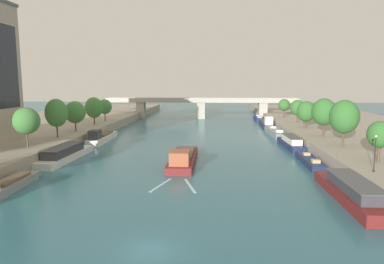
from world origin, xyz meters
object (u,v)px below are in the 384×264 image
Objects in this scene: moored_boat_right_upstream at (291,143)px; tree_left_far at (105,107)px; moored_boat_right_midway at (267,123)px; tree_left_past_mid at (75,112)px; moored_boat_right_gap_after at (275,132)px; tree_right_second at (306,111)px; moored_boat_left_end at (66,154)px; moored_boat_right_second at (352,191)px; tree_left_distant at (94,108)px; tree_right_distant at (284,105)px; tree_left_nearest at (26,121)px; lamppost_right_bank at (375,152)px; tree_right_third at (324,112)px; tree_right_past_mid at (380,135)px; moored_boat_left_downstream at (102,137)px; moored_boat_right_end at (258,118)px; barge_midriver at (183,158)px; bridge_far at (201,105)px; tree_right_far at (297,108)px; tree_right_midway at (344,117)px; moored_boat_right_downstream at (310,161)px; tree_left_by_lamp at (56,113)px; moored_boat_left_near at (4,186)px.

moored_boat_right_upstream is 50.84m from tree_left_far.
tree_left_past_mid is at bearing -147.48° from moored_boat_right_midway.
moored_boat_right_gap_after is 8.72m from tree_right_second.
moored_boat_right_second reaches higher than moored_boat_left_end.
tree_right_distant is at bearing 23.32° from tree_left_distant.
lamppost_right_bank is (48.08, -11.97, -1.93)m from tree_left_nearest.
tree_right_third reaches higher than tree_left_distant.
tree_right_third is (-0.40, 22.35, 1.04)m from tree_right_past_mid.
tree_left_distant is (0.10, 30.90, -0.13)m from tree_left_nearest.
tree_left_far reaches higher than moored_boat_left_downstream.
tree_left_nearest is 1.01× the size of tree_left_past_mid.
tree_right_distant is at bearing 14.33° from tree_left_far.
tree_left_nearest is at bearing -132.83° from moored_boat_right_midway.
moored_boat_right_end is 1.98× the size of tree_left_distant.
moored_boat_right_second is at bearing -39.46° from barge_midriver.
moored_boat_left_end is 17.58m from moored_boat_left_downstream.
tree_left_distant reaches higher than tree_left_past_mid.
tree_right_distant is at bearing 81.28° from moored_boat_right_upstream.
tree_right_past_mid reaches higher than tree_right_distant.
bridge_far is at bearing 115.34° from tree_right_third.
tree_right_far reaches higher than moored_boat_left_end.
tree_left_far is at bearing -165.67° from tree_right_distant.
moored_boat_left_downstream is at bearing -0.76° from tree_left_past_mid.
tree_right_distant is (-0.30, 47.82, -1.19)m from tree_right_midway.
bridge_far is (-25.24, 17.04, -1.28)m from tree_right_distant.
moored_boat_right_upstream is 8.50m from tree_right_third.
moored_boat_left_downstream is 42.87m from moored_boat_right_downstream.
tree_left_by_lamp is (-44.38, 9.62, 6.36)m from moored_boat_right_downstream.
moored_boat_right_downstream is 9.56m from tree_right_midway.
tree_left_distant is at bearing -170.25° from tree_right_far.
tree_left_by_lamp is (-5.56, 26.22, 6.08)m from moored_boat_left_near.
moored_boat_right_upstream is 0.87× the size of moored_boat_right_midway.
tree_right_midway is 1.39× the size of tree_right_distant.
moored_boat_right_second is at bearing -101.14° from tree_right_third.
tree_right_second reaches higher than tree_right_distant.
moored_boat_left_downstream is 2.45× the size of tree_right_second.
moored_boat_left_near is 42.23m from moored_boat_right_downstream.
moored_boat_right_downstream is 0.18× the size of bridge_far.
tree_left_far is 1.07× the size of tree_right_distant.
tree_left_nearest is (-44.31, 15.58, 5.54)m from moored_boat_right_second.
tree_right_second is at bearing -89.16° from tree_right_distant.
tree_right_distant is (-0.35, 37.01, -1.07)m from tree_right_third.
moored_boat_right_gap_after is 0.23× the size of bridge_far.
tree_right_third is 37.03m from tree_right_distant.
tree_left_far is (-24.66, 39.07, 5.19)m from barge_midriver.
tree_left_by_lamp is 1.25× the size of tree_right_far.
tree_right_past_mid is 0.08× the size of bridge_far.
tree_left_nearest is at bearing -174.76° from tree_right_midway.
tree_left_distant reaches higher than moored_boat_left_end.
moored_boat_right_midway is 2.15× the size of tree_right_third.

